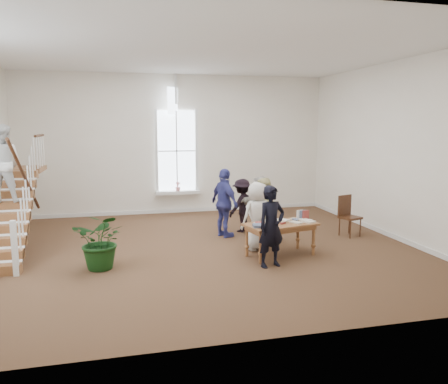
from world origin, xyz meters
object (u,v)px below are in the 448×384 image
object	(u,v)px
woman_cluster_a	(225,203)
woman_cluster_b	(242,205)
library_table	(280,227)
police_officer	(271,226)
elderly_woman	(257,216)
person_yellow	(263,211)
woman_cluster_c	(260,206)
floor_plant	(102,241)
side_chair	(348,213)

from	to	relation	value
woman_cluster_a	woman_cluster_b	size ratio (longest dim) A/B	1.23
woman_cluster_a	library_table	bearing A→B (deg)	-178.66
library_table	police_officer	xyz separation A→B (m)	(-0.44, -0.65, 0.18)
elderly_woman	woman_cluster_a	distance (m)	1.40
person_yellow	woman_cluster_c	bearing A→B (deg)	-145.29
police_officer	woman_cluster_a	distance (m)	2.60
library_table	woman_cluster_c	bearing A→B (deg)	74.14
woman_cluster_b	floor_plant	world-z (taller)	woman_cluster_b
library_table	side_chair	size ratio (longest dim) A/B	1.61
woman_cluster_a	woman_cluster_c	bearing A→B (deg)	-123.98
woman_cluster_c	woman_cluster_b	bearing A→B (deg)	-176.19
side_chair	woman_cluster_b	bearing A→B (deg)	138.81
woman_cluster_c	floor_plant	world-z (taller)	woman_cluster_c
woman_cluster_b	woman_cluster_c	size ratio (longest dim) A/B	0.91
elderly_woman	person_yellow	distance (m)	0.58
police_officer	person_yellow	xyz separation A→B (m)	(0.40, 1.75, -0.03)
elderly_woman	side_chair	size ratio (longest dim) A/B	1.50
police_officer	person_yellow	size ratio (longest dim) A/B	1.04
woman_cluster_b	side_chair	distance (m)	2.81
library_table	woman_cluster_a	xyz separation A→B (m)	(-0.81, 1.92, 0.23)
elderly_woman	library_table	bearing A→B (deg)	104.03
police_officer	library_table	bearing A→B (deg)	39.85
woman_cluster_b	woman_cluster_c	distance (m)	0.72
police_officer	woman_cluster_a	size ratio (longest dim) A/B	0.94
woman_cluster_a	floor_plant	bearing A→B (deg)	100.99
library_table	woman_cluster_c	distance (m)	1.73
woman_cluster_c	floor_plant	bearing A→B (deg)	-87.28
person_yellow	woman_cluster_c	size ratio (longest dim) A/B	1.01
police_officer	woman_cluster_b	distance (m)	3.03
floor_plant	woman_cluster_b	bearing A→B (deg)	33.21
woman_cluster_b	woman_cluster_c	xyz separation A→B (m)	(0.30, -0.65, 0.08)
person_yellow	woman_cluster_c	xyz separation A→B (m)	(0.14, 0.62, -0.01)
elderly_woman	woman_cluster_b	distance (m)	1.78
elderly_woman	person_yellow	bearing A→B (deg)	-136.66
elderly_woman	side_chair	world-z (taller)	elderly_woman
person_yellow	elderly_woman	bearing A→B (deg)	16.11
person_yellow	woman_cluster_a	size ratio (longest dim) A/B	0.91
floor_plant	side_chair	size ratio (longest dim) A/B	1.10
person_yellow	woman_cluster_b	world-z (taller)	person_yellow
elderly_woman	woman_cluster_b	bearing A→B (deg)	-110.09
person_yellow	side_chair	xyz separation A→B (m)	(2.43, 0.20, -0.21)
person_yellow	woman_cluster_b	size ratio (longest dim) A/B	1.12
police_officer	floor_plant	xyz separation A→B (m)	(-3.38, 0.65, -0.26)
library_table	side_chair	xyz separation A→B (m)	(2.38, 1.30, -0.06)
elderly_woman	floor_plant	bearing A→B (deg)	-5.95
library_table	floor_plant	bearing A→B (deg)	167.20
library_table	police_officer	distance (m)	0.81
woman_cluster_b	floor_plant	size ratio (longest dim) A/B	1.24
person_yellow	woman_cluster_c	distance (m)	0.63
police_officer	person_yellow	world-z (taller)	police_officer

